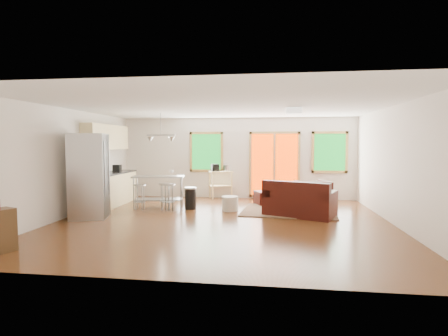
# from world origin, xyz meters

# --- Properties ---
(floor) EXTENTS (7.50, 7.00, 0.02)m
(floor) POSITION_xyz_m (0.00, 0.00, -0.01)
(floor) COLOR #3D210F
(floor) RESTS_ON ground
(ceiling) EXTENTS (7.50, 7.00, 0.02)m
(ceiling) POSITION_xyz_m (0.00, 0.00, 2.61)
(ceiling) COLOR white
(ceiling) RESTS_ON ground
(back_wall) EXTENTS (7.50, 0.02, 2.60)m
(back_wall) POSITION_xyz_m (0.00, 3.51, 1.30)
(back_wall) COLOR silver
(back_wall) RESTS_ON ground
(left_wall) EXTENTS (0.02, 7.00, 2.60)m
(left_wall) POSITION_xyz_m (-3.76, 0.00, 1.30)
(left_wall) COLOR silver
(left_wall) RESTS_ON ground
(right_wall) EXTENTS (0.02, 7.00, 2.60)m
(right_wall) POSITION_xyz_m (3.76, 0.00, 1.30)
(right_wall) COLOR silver
(right_wall) RESTS_ON ground
(front_wall) EXTENTS (7.50, 0.02, 2.60)m
(front_wall) POSITION_xyz_m (0.00, -3.51, 1.30)
(front_wall) COLOR silver
(front_wall) RESTS_ON ground
(window_left) EXTENTS (1.10, 0.05, 1.30)m
(window_left) POSITION_xyz_m (-1.00, 3.46, 1.50)
(window_left) COLOR #0D5717
(window_left) RESTS_ON back_wall
(french_doors) EXTENTS (1.60, 0.05, 2.10)m
(french_doors) POSITION_xyz_m (1.20, 3.46, 1.10)
(french_doors) COLOR #B32900
(french_doors) RESTS_ON back_wall
(window_right) EXTENTS (1.10, 0.05, 1.30)m
(window_right) POSITION_xyz_m (2.90, 3.46, 1.50)
(window_right) COLOR #0D5717
(window_right) RESTS_ON back_wall
(rug) EXTENTS (2.50, 2.00, 0.02)m
(rug) POSITION_xyz_m (1.55, 1.39, 0.01)
(rug) COLOR #4B5E3B
(rug) RESTS_ON floor
(loveseat) EXTENTS (1.86, 1.48, 0.87)m
(loveseat) POSITION_xyz_m (1.78, 0.88, 0.34)
(loveseat) COLOR black
(loveseat) RESTS_ON floor
(coffee_table) EXTENTS (1.02, 0.81, 0.36)m
(coffee_table) POSITION_xyz_m (1.89, 1.71, 0.31)
(coffee_table) COLOR #3D2916
(coffee_table) RESTS_ON floor
(armchair) EXTENTS (1.02, 0.99, 0.83)m
(armchair) POSITION_xyz_m (2.25, 2.20, 0.41)
(armchair) COLOR black
(armchair) RESTS_ON floor
(ottoman) EXTENTS (0.76, 0.76, 0.39)m
(ottoman) POSITION_xyz_m (0.95, 2.41, 0.19)
(ottoman) COLOR black
(ottoman) RESTS_ON floor
(pouf) EXTENTS (0.44, 0.44, 0.38)m
(pouf) POSITION_xyz_m (0.02, 1.32, 0.19)
(pouf) COLOR beige
(pouf) RESTS_ON floor
(vase) EXTENTS (0.23, 0.24, 0.35)m
(vase) POSITION_xyz_m (1.59, 1.77, 0.53)
(vase) COLOR silver
(vase) RESTS_ON coffee_table
(book) EXTENTS (0.20, 0.10, 0.27)m
(book) POSITION_xyz_m (2.27, 1.83, 0.54)
(book) COLOR maroon
(book) RESTS_ON coffee_table
(cabinets) EXTENTS (0.64, 2.24, 2.30)m
(cabinets) POSITION_xyz_m (-3.49, 1.70, 0.93)
(cabinets) COLOR #DAC282
(cabinets) RESTS_ON floor
(refrigerator) EXTENTS (0.97, 0.96, 2.00)m
(refrigerator) POSITION_xyz_m (-3.18, 0.01, 1.00)
(refrigerator) COLOR #B7BABC
(refrigerator) RESTS_ON floor
(island) EXTENTS (1.46, 0.78, 0.88)m
(island) POSITION_xyz_m (-1.98, 1.49, 0.61)
(island) COLOR #B7BABC
(island) RESTS_ON floor
(cup) EXTENTS (0.14, 0.12, 0.12)m
(cup) POSITION_xyz_m (-1.66, 1.66, 1.01)
(cup) COLOR white
(cup) RESTS_ON island
(bar_stool_a) EXTENTS (0.35, 0.35, 0.68)m
(bar_stool_a) POSITION_xyz_m (-2.39, 1.14, 0.51)
(bar_stool_a) COLOR #B7BABC
(bar_stool_a) RESTS_ON floor
(bar_stool_b) EXTENTS (0.39, 0.39, 0.72)m
(bar_stool_b) POSITION_xyz_m (-1.70, 1.21, 0.53)
(bar_stool_b) COLOR #B7BABC
(bar_stool_b) RESTS_ON floor
(bar_stool_c) EXTENTS (0.43, 0.43, 0.71)m
(bar_stool_c) POSITION_xyz_m (-1.60, 1.20, 0.53)
(bar_stool_c) COLOR #B7BABC
(bar_stool_c) RESTS_ON floor
(trash_can) EXTENTS (0.34, 0.34, 0.59)m
(trash_can) POSITION_xyz_m (-1.06, 1.41, 0.30)
(trash_can) COLOR black
(trash_can) RESTS_ON floor
(kitchen_cart) EXTENTS (0.86, 0.73, 1.12)m
(kitchen_cart) POSITION_xyz_m (-0.54, 3.34, 0.76)
(kitchen_cart) COLOR #DAC282
(kitchen_cart) RESTS_ON floor
(ceiling_flush) EXTENTS (0.35, 0.35, 0.12)m
(ceiling_flush) POSITION_xyz_m (1.60, 0.60, 2.53)
(ceiling_flush) COLOR white
(ceiling_flush) RESTS_ON ceiling
(pendant_light) EXTENTS (0.80, 0.18, 0.79)m
(pendant_light) POSITION_xyz_m (-1.90, 1.50, 1.90)
(pendant_light) COLOR gray
(pendant_light) RESTS_ON ceiling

